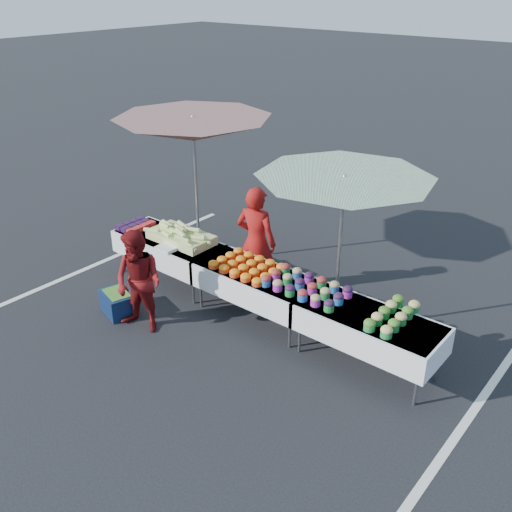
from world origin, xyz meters
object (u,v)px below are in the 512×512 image
Objects in this scene: table_right at (368,327)px; vendor at (256,242)px; umbrella_left at (193,130)px; table_center at (256,282)px; umbrella_right at (344,191)px; storage_bin at (118,302)px; table_left at (169,247)px; customer at (139,282)px.

vendor reaches higher than table_right.
umbrella_left reaches higher than table_right.
vendor is at bearing 129.18° from table_center.
vendor is 1.96m from umbrella_right.
storage_bin is (-1.65, -1.19, -0.41)m from table_center.
umbrella_right is at bearing -6.63° from umbrella_left.
umbrella_left is (-0.07, 0.74, 1.73)m from table_left.
storage_bin is (-2.73, -1.59, -1.91)m from umbrella_right.
storage_bin is (-1.20, -1.74, -0.70)m from vendor.
customer is 0.54× the size of umbrella_left.
table_left is 1.00× the size of table_right.
customer is (-0.61, -1.78, -0.14)m from vendor.
vendor is (-0.45, 0.55, 0.30)m from table_center.
customer reaches higher than table_center.
customer is at bearing -130.73° from table_center.
table_center is 2.66m from umbrella_left.
customer reaches higher than storage_bin.
table_right is at bearing -11.44° from umbrella_left.
table_center is 1.90m from umbrella_right.
table_left is 0.71× the size of umbrella_right.
storage_bin is at bearing -144.17° from table_center.
storage_bin is (0.22, -1.94, -2.14)m from umbrella_left.
umbrella_right reaches higher than customer.
umbrella_right reaches higher than storage_bin.
table_right is 3.06× the size of storage_bin.
table_center is 1.26× the size of customer.
table_center is 3.06× the size of storage_bin.
table_left is 1.06× the size of vendor.
table_left is at bearing 113.11° from storage_bin.
table_left is 1.80m from table_center.
vendor reaches higher than storage_bin.
table_right is at bearing 0.00° from table_center.
table_left is 3.06× the size of storage_bin.
table_right is at bearing 35.06° from storage_bin.
table_left is 1.89m from umbrella_left.
table_right is 1.06× the size of vendor.
storage_bin is at bearing -83.49° from umbrella_left.
umbrella_left is at bearing 95.55° from table_left.
vendor is 2.23m from storage_bin.
umbrella_right is at bearing 25.75° from customer.
table_center is 2.08m from storage_bin.
table_right is at bearing 11.71° from customer.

